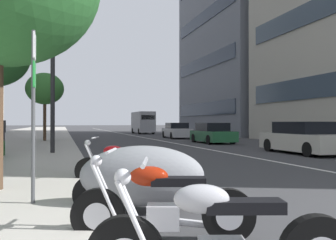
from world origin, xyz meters
TOP-DOWN VIEW (x-y plane):
  - sidewalk_right_plaza at (30.00, 11.33)m, footprint 160.00×9.40m
  - lane_centre_stripe at (35.00, 0.00)m, footprint 110.00×0.16m
  - motorcycle_by_sign_pole at (1.11, 6.26)m, footprint 0.85×2.12m
  - motorcycle_far_end_row at (2.52, 6.20)m, footprint 1.25×2.10m
  - motorcycle_second_in_row at (5.15, 6.13)m, footprint 0.87×2.03m
  - car_mid_block_traffic at (10.90, -3.16)m, footprint 4.63×1.97m
  - car_far_down_avenue at (19.83, -2.58)m, footprint 4.19×1.91m
  - car_lead_in_lane at (27.86, -2.57)m, footprint 4.56×2.03m
  - delivery_van_ahead at (42.12, -2.57)m, footprint 5.78×2.06m
  - parking_sign_by_curb at (3.00, 7.81)m, footprint 0.32×0.06m
  - street_lamp_with_banners at (12.78, 7.50)m, footprint 1.26×2.24m
  - street_tree_far_plaza at (23.59, 8.59)m, footprint 2.62×2.62m
  - pedestrian_on_plaza at (14.77, 10.11)m, footprint 0.45×0.47m

SIDE VIEW (x-z plane):
  - lane_centre_stripe at x=35.00m, z-range 0.00..0.01m
  - sidewalk_right_plaza at x=30.00m, z-range 0.00..0.15m
  - motorcycle_second_in_row at x=5.15m, z-range -0.13..0.95m
  - motorcycle_by_sign_pole at x=1.11m, z-range -0.13..0.96m
  - motorcycle_far_end_row at x=2.52m, z-range 0.05..1.09m
  - car_lead_in_lane at x=27.86m, z-range -0.05..1.35m
  - car_far_down_avenue at x=19.83m, z-range -0.04..1.36m
  - car_mid_block_traffic at x=10.90m, z-range -0.04..1.41m
  - pedestrian_on_plaza at x=14.77m, z-range 0.15..1.73m
  - delivery_van_ahead at x=42.12m, z-range 0.09..2.88m
  - parking_sign_by_curb at x=3.00m, z-range 0.49..3.20m
  - street_tree_far_plaza at x=23.59m, z-range 1.41..6.18m
  - street_lamp_with_banners at x=12.78m, z-range 0.95..10.16m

